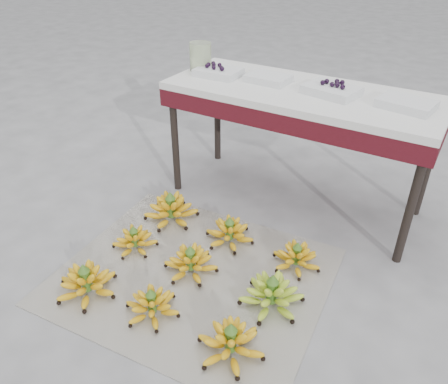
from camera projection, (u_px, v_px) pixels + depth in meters
The scene contains 17 objects.
ground at pixel (187, 282), 2.10m from camera, with size 60.00×60.00×0.00m, color slate.
newspaper_mat at pixel (193, 276), 2.13m from camera, with size 1.25×1.05×0.01m, color silver.
bunch_front_left at pixel (86, 283), 2.00m from camera, with size 0.35×0.35×0.17m.
bunch_front_center at pixel (152, 305), 1.90m from camera, with size 0.26×0.26×0.15m.
bunch_front_right at pixel (231, 343), 1.72m from camera, with size 0.35×0.35×0.17m.
bunch_mid_left at pixel (135, 240), 2.28m from camera, with size 0.30×0.30×0.14m.
bunch_mid_center at pixel (191, 263), 2.13m from camera, with size 0.32×0.32×0.16m.
bunch_mid_right at pixel (272, 295), 1.94m from camera, with size 0.33×0.33×0.18m.
bunch_back_left at pixel (171, 210), 2.49m from camera, with size 0.37×0.37×0.19m.
bunch_back_center at pixel (230, 233), 2.33m from camera, with size 0.32×0.32×0.16m.
bunch_back_right at pixel (296, 258), 2.16m from camera, with size 0.27×0.27×0.15m.
vendor_table at pixel (301, 104), 2.38m from camera, with size 1.47×0.59×0.71m.
tray_far_left at pixel (218, 72), 2.53m from camera, with size 0.26×0.19×0.07m.
tray_left at pixel (268, 78), 2.44m from camera, with size 0.24×0.18×0.04m.
tray_right at pixel (332, 90), 2.26m from camera, with size 0.30×0.24×0.07m.
tray_far_right at pixel (406, 104), 2.10m from camera, with size 0.28×0.22×0.04m.
glass_jar at pixel (200, 57), 2.58m from camera, with size 0.13×0.13×0.16m, color #DDEFBE.
Camera 1 is at (0.95, -1.24, 1.48)m, focal length 35.00 mm.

